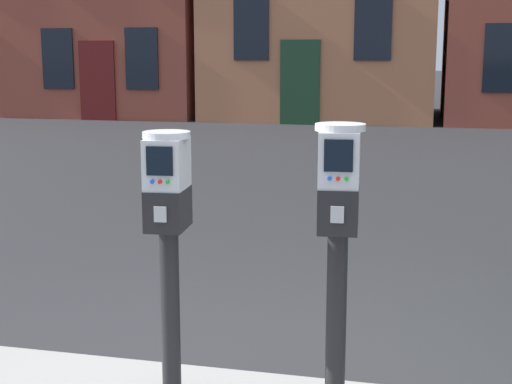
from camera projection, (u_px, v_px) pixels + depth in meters
name	position (u px, v px, depth m)	size (l,w,h in m)	color
parking_meter_near_kerb	(168.00, 216.00, 3.34)	(0.23, 0.26, 1.26)	black
parking_meter_twin_adjacent	(338.00, 217.00, 3.16)	(0.23, 0.26, 1.31)	black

